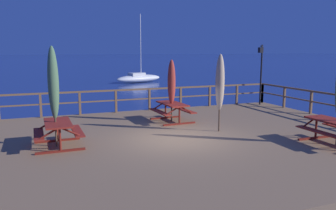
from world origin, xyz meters
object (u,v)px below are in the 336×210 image
picnic_table_front_right (336,127)px  patio_umbrella_tall_back_left (220,83)px  picnic_table_front_left (172,108)px  sailboat_distant (139,78)px  patio_umbrella_short_front (53,83)px  patio_umbrella_short_mid (172,83)px  lamp_post_hooked (261,66)px  picnic_table_mid_centre (58,129)px

picnic_table_front_right → patio_umbrella_tall_back_left: 3.98m
picnic_table_front_left → sailboat_distant: sailboat_distant is taller
picnic_table_front_left → picnic_table_front_right: bearing=-56.4°
patio_umbrella_short_front → patio_umbrella_tall_back_left: (5.62, -0.10, -0.17)m
patio_umbrella_short_mid → lamp_post_hooked: lamp_post_hooked is taller
picnic_table_front_right → sailboat_distant: sailboat_distant is taller
picnic_table_mid_centre → picnic_table_front_right: 8.54m
picnic_table_front_right → patio_umbrella_tall_back_left: patio_umbrella_tall_back_left is taller
picnic_table_front_left → lamp_post_hooked: size_ratio=0.56×
patio_umbrella_tall_back_left → sailboat_distant: 27.53m
patio_umbrella_tall_back_left → sailboat_distant: sailboat_distant is taller
picnic_table_mid_centre → sailboat_distant: sailboat_distant is taller
patio_umbrella_short_front → patio_umbrella_tall_back_left: size_ratio=1.09×
patio_umbrella_short_mid → lamp_post_hooked: size_ratio=0.80×
picnic_table_front_left → sailboat_distant: bearing=76.6°
picnic_table_front_right → patio_umbrella_tall_back_left: (-2.46, 2.88, 1.21)m
picnic_table_front_left → patio_umbrella_tall_back_left: size_ratio=0.64×
lamp_post_hooked → sailboat_distant: (-0.03, 22.59, -2.37)m
picnic_table_mid_centre → lamp_post_hooked: size_ratio=0.51×
picnic_table_mid_centre → picnic_table_front_right: bearing=-20.2°
picnic_table_front_right → patio_umbrella_short_front: bearing=159.8°
picnic_table_front_left → patio_umbrella_tall_back_left: (0.93, -2.22, 1.22)m
patio_umbrella_tall_back_left → picnic_table_front_right: bearing=-49.5°
sailboat_distant → patio_umbrella_short_mid: bearing=-103.5°
picnic_table_front_right → sailboat_distant: (2.53, 29.87, -0.82)m
picnic_table_front_right → picnic_table_front_left: bearing=123.6°
picnic_table_front_left → lamp_post_hooked: lamp_post_hooked is taller
patio_umbrella_short_front → lamp_post_hooked: bearing=22.0°
picnic_table_front_right → patio_umbrella_short_mid: size_ratio=0.76×
picnic_table_front_left → sailboat_distant: (5.92, 24.77, -0.81)m
picnic_table_front_left → patio_umbrella_short_mid: 1.06m
picnic_table_mid_centre → patio_umbrella_short_front: size_ratio=0.54×
picnic_table_mid_centre → lamp_post_hooked: lamp_post_hooked is taller
picnic_table_front_left → patio_umbrella_tall_back_left: 2.70m
lamp_post_hooked → sailboat_distant: 22.71m
picnic_table_mid_centre → picnic_table_front_left: same height
picnic_table_front_right → lamp_post_hooked: (2.56, 7.28, 1.55)m
picnic_table_front_right → sailboat_distant: bearing=85.2°
picnic_table_front_left → lamp_post_hooked: (5.95, 2.18, 1.56)m
patio_umbrella_tall_back_left → sailboat_distant: (4.99, 26.99, -2.03)m
patio_umbrella_short_mid → sailboat_distant: size_ratio=0.33×
picnic_table_mid_centre → patio_umbrella_short_mid: (4.59, 2.15, 1.07)m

